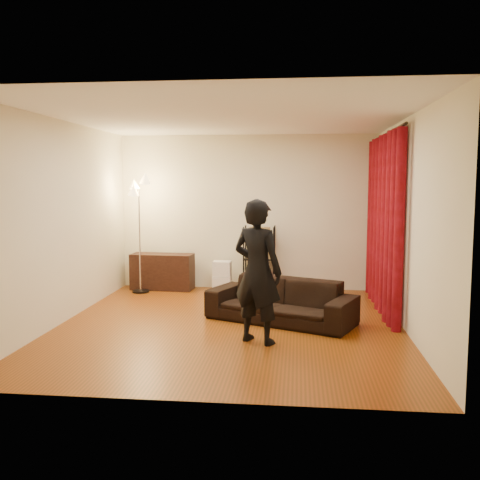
# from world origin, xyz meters

# --- Properties ---
(floor) EXTENTS (5.00, 5.00, 0.00)m
(floor) POSITION_xyz_m (0.00, 0.00, 0.00)
(floor) COLOR brown
(floor) RESTS_ON ground
(ceiling) EXTENTS (5.00, 5.00, 0.00)m
(ceiling) POSITION_xyz_m (0.00, 0.00, 2.70)
(ceiling) COLOR white
(ceiling) RESTS_ON ground
(wall_back) EXTENTS (5.00, 0.00, 5.00)m
(wall_back) POSITION_xyz_m (0.00, 2.50, 1.35)
(wall_back) COLOR beige
(wall_back) RESTS_ON ground
(wall_front) EXTENTS (5.00, 0.00, 5.00)m
(wall_front) POSITION_xyz_m (0.00, -2.50, 1.35)
(wall_front) COLOR beige
(wall_front) RESTS_ON ground
(wall_left) EXTENTS (0.00, 5.00, 5.00)m
(wall_left) POSITION_xyz_m (-2.25, 0.00, 1.35)
(wall_left) COLOR beige
(wall_left) RESTS_ON ground
(wall_right) EXTENTS (0.00, 5.00, 5.00)m
(wall_right) POSITION_xyz_m (2.25, 0.00, 1.35)
(wall_right) COLOR beige
(wall_right) RESTS_ON ground
(curtain_rod) EXTENTS (0.04, 2.65, 0.04)m
(curtain_rod) POSITION_xyz_m (2.15, 1.12, 2.58)
(curtain_rod) COLOR black
(curtain_rod) RESTS_ON wall_right
(curtain) EXTENTS (0.22, 2.65, 2.55)m
(curtain) POSITION_xyz_m (2.13, 1.12, 1.28)
(curtain) COLOR maroon
(curtain) RESTS_ON ground
(sofa) EXTENTS (2.12, 1.50, 0.58)m
(sofa) POSITION_xyz_m (0.66, 0.24, 0.29)
(sofa) COLOR black
(sofa) RESTS_ON ground
(person) EXTENTS (0.73, 0.64, 1.69)m
(person) POSITION_xyz_m (0.42, -0.73, 0.85)
(person) COLOR black
(person) RESTS_ON ground
(media_cabinet) EXTENTS (1.10, 0.47, 0.63)m
(media_cabinet) POSITION_xyz_m (-1.48, 2.23, 0.31)
(media_cabinet) COLOR black
(media_cabinet) RESTS_ON ground
(storage_boxes) EXTENTS (0.32, 0.26, 0.52)m
(storage_boxes) POSITION_xyz_m (-0.42, 2.20, 0.26)
(storage_boxes) COLOR silver
(storage_boxes) RESTS_ON ground
(wire_shelf) EXTENTS (0.59, 0.49, 1.13)m
(wire_shelf) POSITION_xyz_m (0.22, 2.28, 0.56)
(wire_shelf) COLOR black
(wire_shelf) RESTS_ON ground
(floor_lamp) EXTENTS (0.36, 0.36, 1.95)m
(floor_lamp) POSITION_xyz_m (-1.79, 1.93, 0.97)
(floor_lamp) COLOR silver
(floor_lamp) RESTS_ON ground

